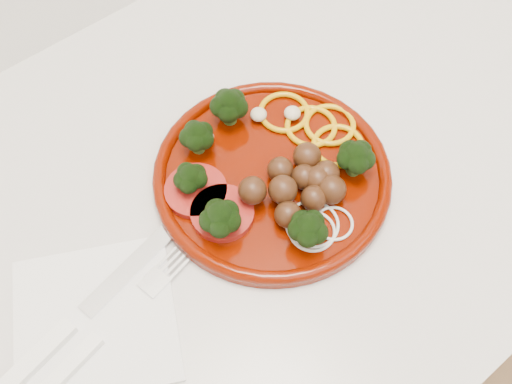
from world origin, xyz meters
TOP-DOWN VIEW (x-y plane):
  - counter at (0.00, 1.70)m, footprint 2.40×0.60m
  - plate at (-0.13, 1.68)m, footprint 0.25×0.25m
  - napkin at (-0.36, 1.67)m, footprint 0.20×0.20m
  - knife at (-0.38, 1.67)m, footprint 0.22×0.06m
  - fork at (-0.38, 1.64)m, footprint 0.19×0.05m

SIDE VIEW (x-z plane):
  - counter at x=0.00m, z-range 0.00..0.90m
  - napkin at x=-0.36m, z-range 0.90..0.90m
  - fork at x=-0.38m, z-range 0.90..0.91m
  - knife at x=-0.38m, z-range 0.90..0.91m
  - plate at x=-0.13m, z-range 0.89..0.94m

